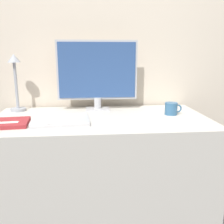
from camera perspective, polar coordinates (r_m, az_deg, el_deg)
wall_back at (r=1.93m, az=-3.42°, el=14.68°), size 3.60×0.05×2.40m
desk at (r=1.71m, az=-2.60°, el=-13.55°), size 1.36×0.70×0.75m
monitor at (r=1.77m, az=-3.39°, el=8.89°), size 0.56×0.11×0.49m
keyboard at (r=1.52m, az=11.58°, el=-1.86°), size 0.31×0.12×0.01m
laptop at (r=1.50m, az=-11.75°, el=-1.85°), size 0.35×0.27×0.03m
ereader at (r=1.48m, az=-12.53°, el=-1.36°), size 0.18×0.22×0.01m
desk_lamp at (r=1.85m, az=-21.20°, el=7.24°), size 0.11×0.11×0.39m
notebook at (r=1.53m, az=-22.40°, el=-2.33°), size 0.23×0.22×0.02m
coffee_mug at (r=1.69m, az=13.43°, el=0.76°), size 0.11×0.08×0.08m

